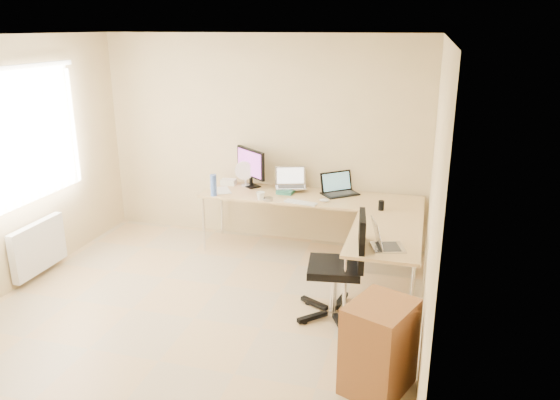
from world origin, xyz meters
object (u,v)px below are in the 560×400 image
(desk_main, at_px, (310,225))
(laptop_black, at_px, (340,184))
(monitor, at_px, (251,168))
(laptop_return, at_px, (389,237))
(desk_fan, at_px, (245,175))
(water_bottle, at_px, (213,185))
(keyboard, at_px, (301,203))
(mug, at_px, (261,196))
(laptop_center, at_px, (291,178))
(cabinet, at_px, (379,347))
(office_chair, at_px, (334,268))
(desk_return, at_px, (384,267))

(desk_main, relative_size, laptop_black, 6.32)
(monitor, height_order, laptop_return, monitor)
(desk_fan, bearing_deg, water_bottle, -130.64)
(keyboard, bearing_deg, laptop_return, -33.88)
(desk_main, bearing_deg, mug, -151.06)
(laptop_center, relative_size, mug, 3.67)
(water_bottle, relative_size, cabinet, 0.36)
(keyboard, xyz_separation_m, cabinet, (1.12, -2.13, -0.38))
(monitor, xyz_separation_m, laptop_black, (1.15, -0.04, -0.11))
(water_bottle, bearing_deg, desk_main, 14.80)
(cabinet, bearing_deg, laptop_center, 139.74)
(desk_main, height_order, desk_fan, desk_fan)
(desk_main, height_order, keyboard, keyboard)
(laptop_black, bearing_deg, desk_main, 166.13)
(laptop_center, relative_size, water_bottle, 1.43)
(laptop_center, height_order, keyboard, laptop_center)
(desk_fan, xyz_separation_m, cabinet, (1.96, -2.62, -0.52))
(keyboard, height_order, mug, mug)
(laptop_center, height_order, office_chair, office_chair)
(laptop_return, bearing_deg, monitor, 32.47)
(keyboard, relative_size, desk_fan, 1.27)
(laptop_return, xyz_separation_m, office_chair, (-0.48, -0.07, -0.34))
(mug, bearing_deg, keyboard, 0.00)
(desk_return, relative_size, mug, 12.66)
(monitor, distance_m, desk_fan, 0.12)
(laptop_center, xyz_separation_m, office_chair, (0.83, -1.58, -0.40))
(desk_main, xyz_separation_m, keyboard, (-0.05, -0.30, 0.37))
(mug, height_order, office_chair, office_chair)
(desk_main, distance_m, laptop_center, 0.62)
(desk_fan, height_order, laptop_return, desk_fan)
(desk_main, bearing_deg, desk_fan, 167.39)
(desk_main, bearing_deg, laptop_return, -53.06)
(desk_return, bearing_deg, water_bottle, 161.51)
(desk_return, distance_m, monitor, 2.24)
(laptop_center, relative_size, keyboard, 0.99)
(laptop_black, xyz_separation_m, office_chair, (0.22, -1.59, -0.36))
(laptop_center, distance_m, keyboard, 0.52)
(desk_main, xyz_separation_m, laptop_return, (1.02, -1.36, 0.48))
(laptop_return, bearing_deg, desk_fan, 33.56)
(desk_main, relative_size, laptop_center, 7.03)
(monitor, height_order, desk_fan, monitor)
(desk_main, distance_m, keyboard, 0.48)
(desk_fan, distance_m, office_chair, 2.21)
(mug, xyz_separation_m, water_bottle, (-0.59, 0.00, 0.08))
(desk_fan, bearing_deg, desk_main, -28.21)
(desk_fan, distance_m, laptop_return, 2.48)
(desk_fan, xyz_separation_m, office_chair, (1.44, -1.63, -0.38))
(desk_main, relative_size, desk_fan, 8.81)
(desk_main, distance_m, laptop_return, 1.77)
(laptop_black, bearing_deg, water_bottle, 157.44)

